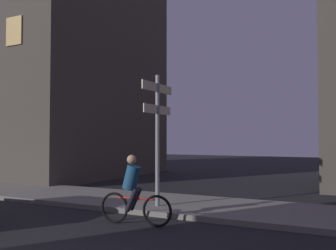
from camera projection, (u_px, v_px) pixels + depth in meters
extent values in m
cube|color=gray|center=(194.00, 206.00, 10.65)|extent=(40.00, 3.08, 0.14)
cylinder|color=gray|center=(158.00, 140.00, 10.37)|extent=(0.12, 0.12, 3.61)
cube|color=beige|center=(158.00, 88.00, 10.43)|extent=(0.03, 1.66, 0.24)
cube|color=beige|center=(158.00, 110.00, 10.40)|extent=(0.03, 1.50, 0.24)
torus|color=black|center=(157.00, 211.00, 8.41)|extent=(0.72, 0.12, 0.72)
torus|color=black|center=(115.00, 208.00, 8.83)|extent=(0.72, 0.12, 0.72)
cylinder|color=red|center=(135.00, 198.00, 8.63)|extent=(1.00, 0.13, 0.04)
cylinder|color=navy|center=(132.00, 177.00, 8.68)|extent=(0.48, 0.36, 0.61)
sphere|color=tan|center=(132.00, 160.00, 8.70)|extent=(0.22, 0.22, 0.22)
cylinder|color=black|center=(135.00, 199.00, 8.73)|extent=(0.35, 0.15, 0.55)
cylinder|color=black|center=(132.00, 200.00, 8.56)|extent=(0.35, 0.15, 0.55)
cube|color=#4C443D|center=(36.00, 51.00, 21.99)|extent=(12.20, 9.91, 14.24)
cube|color=#F2C672|center=(14.00, 31.00, 15.68)|extent=(0.90, 0.06, 1.20)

